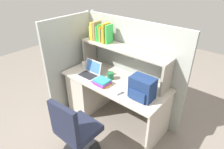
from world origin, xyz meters
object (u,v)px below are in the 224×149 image
Objects in this scene: laptop at (90,72)px; office_chair at (76,135)px; backpack at (142,88)px; paper_cup at (84,65)px; computer_mouse at (118,92)px; snack_canister at (110,76)px.

office_chair is (0.50, -0.74, -0.39)m from laptop.
backpack reaches higher than paper_cup.
office_chair is at bearing -56.34° from laptop.
computer_mouse is (0.63, -0.10, -0.03)m from laptop.
office_chair is (0.19, -0.86, -0.39)m from snack_canister.
paper_cup is 0.11× the size of office_chair.
backpack is 2.88× the size of computer_mouse.
computer_mouse is 0.92m from paper_cup.
snack_canister is at bearing -81.93° from office_chair.
laptop is 0.33× the size of office_chair.
backpack is 0.32× the size of office_chair.
backpack is at bearing -5.16° from paper_cup.
laptop reaches higher than snack_canister.
paper_cup is (-0.26, 0.12, -0.00)m from laptop.
paper_cup is at bearing 155.06° from laptop.
computer_mouse is at bearing -9.16° from laptop.
office_chair reaches higher than snack_canister.
paper_cup is (-1.17, 0.11, -0.09)m from backpack.
laptop reaches higher than office_chair.
snack_canister is 0.96m from office_chair.
computer_mouse is 1.06× the size of paper_cup.
laptop is 0.28m from paper_cup.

